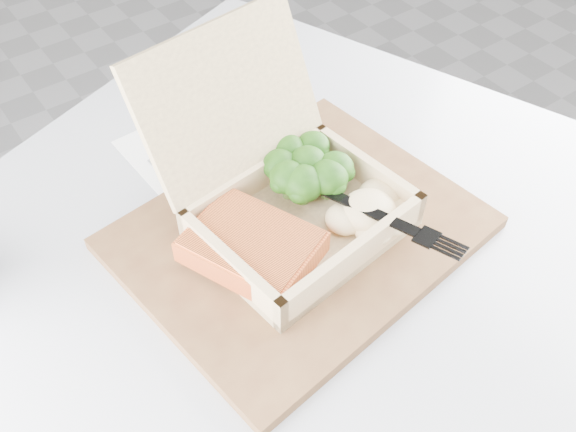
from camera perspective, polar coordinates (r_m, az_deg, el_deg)
floor at (r=1.44m, az=-10.23°, el=-12.98°), size 4.00×4.00×0.00m
cafe_table at (r=0.83m, az=0.83°, el=-11.26°), size 0.97×0.97×0.71m
serving_tray at (r=0.68m, az=1.01°, el=-1.51°), size 0.38×0.32×0.02m
takeout_container at (r=0.66m, az=-0.87°, el=3.01°), size 0.23×0.25×0.18m
salmon_fillet at (r=0.63m, az=-3.21°, el=-2.75°), size 0.13×0.15×0.03m
broccoli_pile at (r=0.70m, az=1.75°, el=4.16°), size 0.10×0.10×0.04m
mashed_potatoes at (r=0.66m, az=7.21°, el=0.51°), size 0.09×0.08×0.03m
plastic_fork at (r=0.66m, az=5.41°, el=1.46°), size 0.06×0.17×0.02m
receipt at (r=0.79m, az=-11.24°, el=5.08°), size 0.07×0.13×0.00m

